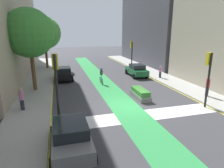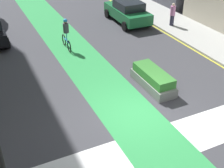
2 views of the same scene
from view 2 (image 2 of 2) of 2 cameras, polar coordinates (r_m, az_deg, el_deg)
ground_plane at (r=12.36m, az=4.93°, el=-5.48°), size 120.00×120.00×0.00m
bike_lane_paint at (r=12.20m, az=3.38°, el=-5.93°), size 2.40×60.00×0.01m
crosswalk_band at (r=11.08m, az=10.15°, el=-10.99°), size 12.00×1.80×0.01m
car_green_right_far at (r=21.72m, az=2.99°, el=13.62°), size 2.10×4.24×1.57m
cyclist_in_lane at (r=17.54m, az=-8.74°, el=9.50°), size 0.32×1.73×1.86m
pedestrian_sidewalk_right_b at (r=21.11m, az=11.44°, el=12.87°), size 0.34×0.34×1.53m
median_planter at (r=13.91m, az=7.81°, el=0.89°), size 0.96×2.60×0.85m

